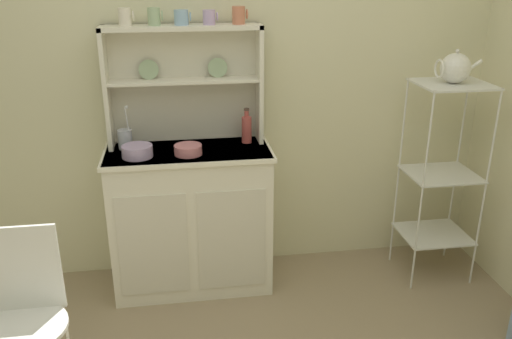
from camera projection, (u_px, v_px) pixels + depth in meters
wall_back at (227, 72)px, 3.14m from camera, size 3.84×0.05×2.50m
hutch_cabinet at (191, 217)px, 3.16m from camera, size 0.94×0.45×0.87m
hutch_shelf_unit at (184, 75)px, 3.02m from camera, size 0.87×0.18×0.67m
bakers_rack at (442, 165)px, 3.18m from camera, size 0.41×0.36×1.22m
wire_chair at (24, 307)px, 2.22m from camera, size 0.36×0.36×0.85m
cup_cream_0 at (125, 17)px, 2.82m from camera, size 0.08×0.07×0.09m
cup_sage_1 at (154, 16)px, 2.84m from camera, size 0.08×0.07×0.09m
cup_sky_2 at (182, 17)px, 2.87m from camera, size 0.09×0.08×0.08m
cup_lilac_3 at (209, 17)px, 2.89m from camera, size 0.08×0.07×0.08m
cup_terracotta_4 at (239, 15)px, 2.91m from camera, size 0.08×0.07×0.09m
bowl_mixing_large at (137, 151)px, 2.89m from camera, size 0.17×0.17×0.06m
bowl_floral_medium at (188, 150)px, 2.93m from camera, size 0.15×0.15×0.05m
jam_bottle at (247, 129)px, 3.11m from camera, size 0.06×0.06×0.20m
utensil_jar at (125, 139)px, 3.01m from camera, size 0.08×0.08×0.25m
porcelain_teapot at (455, 68)px, 2.97m from camera, size 0.26×0.17×0.19m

